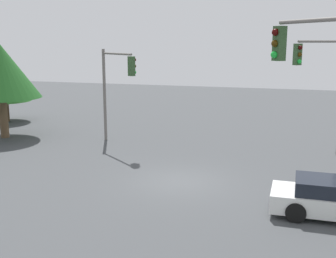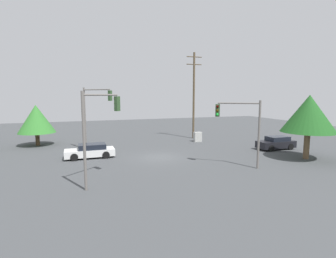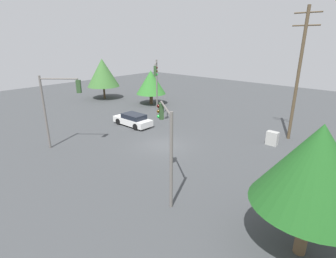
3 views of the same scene
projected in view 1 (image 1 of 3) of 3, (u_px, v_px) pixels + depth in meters
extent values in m
plane|color=#424447|center=(179.00, 181.00, 18.55)|extent=(80.00, 80.00, 0.00)
cube|color=black|center=(333.00, 187.00, 14.60)|extent=(2.55, 1.60, 0.50)
cylinder|color=black|center=(296.00, 195.00, 15.90)|extent=(0.70, 0.22, 0.70)
cylinder|color=black|center=(296.00, 212.00, 14.28)|extent=(0.70, 0.22, 0.70)
cylinder|color=slate|center=(326.00, 20.00, 11.12)|extent=(2.54, 2.85, 0.12)
cube|color=#2D4C28|center=(279.00, 44.00, 12.90)|extent=(0.43, 0.44, 1.05)
sphere|color=#360503|center=(275.00, 32.00, 12.76)|extent=(0.22, 0.22, 0.22)
sphere|color=#392605|center=(275.00, 44.00, 12.83)|extent=(0.22, 0.22, 0.22)
sphere|color=green|center=(274.00, 55.00, 12.90)|extent=(0.22, 0.22, 0.22)
cylinder|color=slate|center=(105.00, 95.00, 25.84)|extent=(0.18, 0.18, 5.62)
cylinder|color=slate|center=(116.00, 54.00, 23.95)|extent=(2.74, 2.20, 0.12)
cube|color=#2D4C28|center=(131.00, 66.00, 22.71)|extent=(0.44, 0.43, 1.05)
sphere|color=#360503|center=(134.00, 60.00, 22.74)|extent=(0.22, 0.22, 0.22)
sphere|color=#392605|center=(134.00, 66.00, 22.81)|extent=(0.22, 0.22, 0.22)
sphere|color=green|center=(134.00, 72.00, 22.87)|extent=(0.22, 0.22, 0.22)
cylinder|color=slate|center=(323.00, 41.00, 21.19)|extent=(2.48, 2.10, 0.12)
cube|color=#2D4C28|center=(297.00, 54.00, 20.72)|extent=(0.44, 0.43, 1.05)
sphere|color=#360503|center=(300.00, 48.00, 20.50)|extent=(0.22, 0.22, 0.22)
sphere|color=#392605|center=(300.00, 54.00, 20.56)|extent=(0.22, 0.22, 0.22)
sphere|color=green|center=(299.00, 61.00, 20.63)|extent=(0.22, 0.22, 0.22)
cylinder|color=#4C3823|center=(6.00, 111.00, 32.42)|extent=(0.49, 0.49, 1.59)
cone|color=#286623|center=(3.00, 75.00, 31.87)|extent=(3.95, 3.95, 3.90)
cylinder|color=brown|center=(4.00, 118.00, 26.87)|extent=(0.52, 0.52, 2.57)
cone|color=#1E561E|center=(0.00, 70.00, 26.25)|extent=(4.92, 4.92, 3.50)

